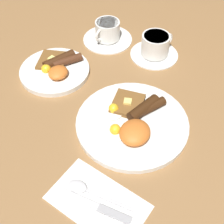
{
  "coord_description": "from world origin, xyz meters",
  "views": [
    {
      "loc": [
        -0.47,
        -0.2,
        0.62
      ],
      "look_at": [
        -0.0,
        0.06,
        0.03
      ],
      "focal_mm": 50.0,
      "sensor_mm": 36.0,
      "label": 1
    }
  ],
  "objects_px": {
    "knife": "(99,208)",
    "spoon": "(85,189)",
    "teacup_near": "(155,47)",
    "breakfast_plate_near": "(132,122)",
    "breakfast_plate_far": "(55,69)",
    "teacup_far": "(107,33)"
  },
  "relations": [
    {
      "from": "knife",
      "to": "spoon",
      "type": "distance_m",
      "value": 0.05
    },
    {
      "from": "teacup_near",
      "to": "spoon",
      "type": "height_order",
      "value": "teacup_near"
    },
    {
      "from": "breakfast_plate_near",
      "to": "teacup_near",
      "type": "bearing_deg",
      "value": 12.54
    },
    {
      "from": "breakfast_plate_far",
      "to": "teacup_far",
      "type": "relative_size",
      "value": 1.27
    },
    {
      "from": "breakfast_plate_far",
      "to": "spoon",
      "type": "xyz_separation_m",
      "value": [
        -0.29,
        -0.28,
        -0.01
      ]
    },
    {
      "from": "breakfast_plate_far",
      "to": "spoon",
      "type": "relative_size",
      "value": 1.33
    },
    {
      "from": "breakfast_plate_far",
      "to": "spoon",
      "type": "distance_m",
      "value": 0.41
    },
    {
      "from": "spoon",
      "to": "teacup_near",
      "type": "bearing_deg",
      "value": -88.01
    },
    {
      "from": "breakfast_plate_far",
      "to": "teacup_far",
      "type": "bearing_deg",
      "value": -14.55
    },
    {
      "from": "teacup_far",
      "to": "spoon",
      "type": "bearing_deg",
      "value": -155.98
    },
    {
      "from": "teacup_near",
      "to": "knife",
      "type": "height_order",
      "value": "teacup_near"
    },
    {
      "from": "knife",
      "to": "teacup_near",
      "type": "bearing_deg",
      "value": -83.06
    },
    {
      "from": "teacup_far",
      "to": "spoon",
      "type": "distance_m",
      "value": 0.56
    },
    {
      "from": "teacup_near",
      "to": "knife",
      "type": "xyz_separation_m",
      "value": [
        -0.53,
        -0.1,
        -0.02
      ]
    },
    {
      "from": "breakfast_plate_near",
      "to": "knife",
      "type": "xyz_separation_m",
      "value": [
        -0.24,
        -0.04,
        -0.01
      ]
    },
    {
      "from": "teacup_far",
      "to": "knife",
      "type": "relative_size",
      "value": 1.0
    },
    {
      "from": "knife",
      "to": "spoon",
      "type": "bearing_deg",
      "value": -27.4
    },
    {
      "from": "spoon",
      "to": "breakfast_plate_far",
      "type": "bearing_deg",
      "value": -50.04
    },
    {
      "from": "knife",
      "to": "teacup_far",
      "type": "bearing_deg",
      "value": -66.74
    },
    {
      "from": "breakfast_plate_far",
      "to": "teacup_far",
      "type": "distance_m",
      "value": 0.23
    },
    {
      "from": "breakfast_plate_far",
      "to": "spoon",
      "type": "bearing_deg",
      "value": -135.73
    },
    {
      "from": "teacup_near",
      "to": "breakfast_plate_far",
      "type": "bearing_deg",
      "value": 133.91
    }
  ]
}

